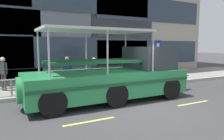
{
  "coord_description": "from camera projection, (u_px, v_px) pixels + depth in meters",
  "views": [
    {
      "loc": [
        -4.84,
        -7.05,
        2.47
      ],
      "look_at": [
        -0.13,
        1.95,
        1.3
      ],
      "focal_mm": 33.89,
      "sensor_mm": 36.0,
      "label": 1
    }
  ],
  "objects": [
    {
      "name": "pedestrian_mid_left",
      "position": [
        94.0,
        68.0,
        12.37
      ],
      "size": [
        0.45,
        0.25,
        1.62
      ],
      "color": "#47423D",
      "rests_on": "sidewalk"
    },
    {
      "name": "curb_edge",
      "position": [
        104.0,
        90.0,
        11.45
      ],
      "size": [
        32.0,
        0.18,
        0.18
      ],
      "primitive_type": "cube",
      "color": "#B2ADA3",
      "rests_on": "ground_plane"
    },
    {
      "name": "sidewalk",
      "position": [
        88.0,
        83.0,
        13.64
      ],
      "size": [
        32.0,
        4.8,
        0.18
      ],
      "primitive_type": "cube",
      "color": "gray",
      "rests_on": "ground_plane"
    },
    {
      "name": "pedestrian_mid_right",
      "position": [
        67.0,
        69.0,
        11.37
      ],
      "size": [
        0.49,
        0.23,
        1.71
      ],
      "color": "black",
      "rests_on": "sidewalk"
    },
    {
      "name": "pedestrian_near_bow",
      "position": [
        127.0,
        66.0,
        13.56
      ],
      "size": [
        0.23,
        0.47,
        1.63
      ],
      "color": "#47423D",
      "rests_on": "sidewalk"
    },
    {
      "name": "pedestrian_near_stern",
      "position": [
        3.0,
        71.0,
        10.71
      ],
      "size": [
        0.37,
        0.38,
        1.72
      ],
      "color": "#47423D",
      "rests_on": "sidewalk"
    },
    {
      "name": "ground_plane",
      "position": [
        137.0,
        106.0,
        8.72
      ],
      "size": [
        120.0,
        120.0,
        0.0
      ],
      "primitive_type": "plane",
      "color": "#3D3D3F"
    },
    {
      "name": "curb_guardrail",
      "position": [
        94.0,
        78.0,
        11.47
      ],
      "size": [
        11.47,
        0.09,
        0.78
      ],
      "color": "#9EA0A8",
      "rests_on": "sidewalk"
    },
    {
      "name": "parking_sign",
      "position": [
        157.0,
        53.0,
        14.29
      ],
      "size": [
        0.6,
        0.12,
        2.65
      ],
      "color": "#4C4F54",
      "rests_on": "sidewalk"
    },
    {
      "name": "lane_centreline",
      "position": [
        149.0,
        111.0,
        8.02
      ],
      "size": [
        25.8,
        0.12,
        0.01
      ],
      "color": "#DBD64C",
      "rests_on": "ground_plane"
    },
    {
      "name": "duck_tour_boat",
      "position": [
        117.0,
        77.0,
        9.79
      ],
      "size": [
        8.99,
        2.69,
        3.17
      ],
      "color": "#2D9351",
      "rests_on": "ground_plane"
    }
  ]
}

